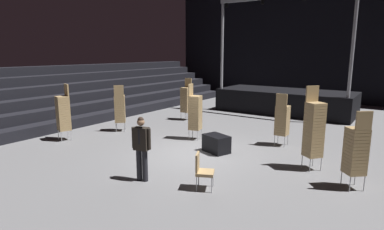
# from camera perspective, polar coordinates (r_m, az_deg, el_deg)

# --- Properties ---
(ground_plane) EXTENTS (22.00, 30.00, 0.10)m
(ground_plane) POSITION_cam_1_polar(r_m,az_deg,el_deg) (11.00, 0.38, -7.22)
(ground_plane) COLOR slate
(arena_end_wall) EXTENTS (22.00, 0.30, 8.00)m
(arena_end_wall) POSITION_cam_1_polar(r_m,az_deg,el_deg) (24.36, 21.08, 11.79)
(arena_end_wall) COLOR black
(arena_end_wall) RESTS_ON ground_plane
(bleacher_bank_left) EXTENTS (4.50, 24.00, 2.70)m
(bleacher_bank_left) POSITION_cam_1_polar(r_m,az_deg,el_deg) (17.63, -21.92, 3.61)
(bleacher_bank_left) COLOR black
(bleacher_bank_left) RESTS_ON ground_plane
(stage_riser) EXTENTS (7.45, 3.20, 6.38)m
(stage_riser) POSITION_cam_1_polar(r_m,az_deg,el_deg) (19.13, 16.37, 2.61)
(stage_riser) COLOR black
(stage_riser) RESTS_ON ground_plane
(man_with_tie) EXTENTS (0.57, 0.31, 1.76)m
(man_with_tie) POSITION_cam_1_polar(r_m,az_deg,el_deg) (8.58, -9.09, -5.35)
(man_with_tie) COLOR black
(man_with_tie) RESTS_ON ground_plane
(chair_stack_front_left) EXTENTS (0.45, 0.45, 2.14)m
(chair_stack_front_left) POSITION_cam_1_polar(r_m,az_deg,el_deg) (16.27, -1.05, 2.85)
(chair_stack_front_left) COLOR #B2B5BA
(chair_stack_front_left) RESTS_ON ground_plane
(chair_stack_front_right) EXTENTS (0.44, 0.44, 1.96)m
(chair_stack_front_right) POSITION_cam_1_polar(r_m,az_deg,el_deg) (12.19, 15.90, -0.79)
(chair_stack_front_right) COLOR #B2B5BA
(chair_stack_front_right) RESTS_ON ground_plane
(chair_stack_mid_left) EXTENTS (0.62, 0.62, 2.05)m
(chair_stack_mid_left) POSITION_cam_1_polar(r_m,az_deg,el_deg) (8.97, 27.37, -5.60)
(chair_stack_mid_left) COLOR #B2B5BA
(chair_stack_mid_left) RESTS_ON ground_plane
(chair_stack_mid_right) EXTENTS (0.55, 0.55, 2.22)m
(chair_stack_mid_right) POSITION_cam_1_polar(r_m,az_deg,el_deg) (13.40, -22.13, 0.40)
(chair_stack_mid_right) COLOR #B2B5BA
(chair_stack_mid_right) RESTS_ON ground_plane
(chair_stack_mid_centre) EXTENTS (0.52, 0.52, 2.22)m
(chair_stack_mid_centre) POSITION_cam_1_polar(r_m,az_deg,el_deg) (12.54, 0.55, 0.55)
(chair_stack_mid_centre) COLOR #B2B5BA
(chair_stack_mid_centre) RESTS_ON ground_plane
(chair_stack_rear_left) EXTENTS (0.62, 0.62, 2.05)m
(chair_stack_rear_left) POSITION_cam_1_polar(r_m,az_deg,el_deg) (14.26, -12.84, 1.21)
(chair_stack_rear_left) COLOR #B2B5BA
(chair_stack_rear_left) RESTS_ON ground_plane
(chair_stack_rear_right) EXTENTS (0.62, 0.62, 2.48)m
(chair_stack_rear_right) POSITION_cam_1_polar(r_m,az_deg,el_deg) (9.91, 21.05, -2.32)
(chair_stack_rear_right) COLOR #B2B5BA
(chair_stack_rear_right) RESTS_ON ground_plane
(equipment_road_case) EXTENTS (1.05, 0.88, 0.61)m
(equipment_road_case) POSITION_cam_1_polar(r_m,az_deg,el_deg) (11.12, 4.40, -5.15)
(equipment_road_case) COLOR black
(equipment_road_case) RESTS_ON ground_plane
(loose_chair_near_man) EXTENTS (0.59, 0.59, 0.95)m
(loose_chair_near_man) POSITION_cam_1_polar(r_m,az_deg,el_deg) (8.11, 1.86, -9.69)
(loose_chair_near_man) COLOR #B2B5BA
(loose_chair_near_man) RESTS_ON ground_plane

